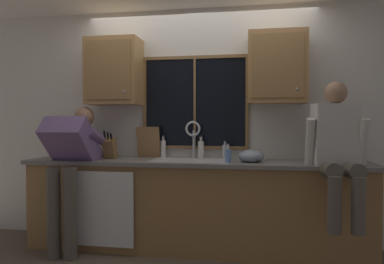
{
  "coord_description": "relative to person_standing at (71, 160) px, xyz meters",
  "views": [
    {
      "loc": [
        0.61,
        -3.97,
        1.32
      ],
      "look_at": [
        -0.02,
        -0.3,
        1.21
      ],
      "focal_mm": 34.19,
      "sensor_mm": 36.0,
      "label": 1
    }
  ],
  "objects": [
    {
      "name": "mixing_bowl",
      "position": [
        1.78,
        0.23,
        0.05
      ],
      "size": [
        0.25,
        0.25,
        0.13
      ],
      "primitive_type": "ellipsoid",
      "color": "#8C99A8",
      "rests_on": "countertop"
    },
    {
      "name": "sink",
      "position": [
        1.17,
        0.28,
        -0.11
      ],
      "size": [
        0.8,
        0.46,
        0.21
      ],
      "color": "#B7B7BC",
      "rests_on": "lower_cabinet_run"
    },
    {
      "name": "back_wall",
      "position": [
        1.21,
        0.64,
        0.34
      ],
      "size": [
        5.82,
        0.12,
        2.55
      ],
      "primitive_type": "cube",
      "color": "silver",
      "rests_on": "floor"
    },
    {
      "name": "person_sitting_on_counter",
      "position": [
        2.54,
        0.01,
        0.17
      ],
      "size": [
        0.54,
        0.63,
        1.26
      ],
      "color": "#595147",
      "rests_on": "countertop"
    },
    {
      "name": "soap_dispenser",
      "position": [
        1.56,
        0.14,
        0.06
      ],
      "size": [
        0.06,
        0.07,
        0.18
      ],
      "color": "#668CCC",
      "rests_on": "countertop"
    },
    {
      "name": "window_frame_top",
      "position": [
        1.17,
        0.56,
        1.09
      ],
      "size": [
        1.17,
        0.02,
        0.04
      ],
      "primitive_type": "cube",
      "color": "brown"
    },
    {
      "name": "countertop",
      "position": [
        1.21,
        0.27,
        -0.03
      ],
      "size": [
        3.48,
        0.62,
        0.04
      ],
      "primitive_type": "cube",
      "color": "slate",
      "rests_on": "lower_cabinet_run"
    },
    {
      "name": "knife_block",
      "position": [
        0.29,
        0.3,
        0.1
      ],
      "size": [
        0.12,
        0.18,
        0.32
      ],
      "color": "olive",
      "rests_on": "countertop"
    },
    {
      "name": "person_standing",
      "position": [
        0.0,
        0.0,
        0.0
      ],
      "size": [
        0.53,
        0.72,
        1.47
      ],
      "color": "#595147",
      "rests_on": "floor"
    },
    {
      "name": "dishwasher_front",
      "position": [
        0.36,
        -0.03,
        -0.47
      ],
      "size": [
        0.6,
        0.02,
        0.74
      ],
      "primitive_type": "cube",
      "color": "white"
    },
    {
      "name": "cutting_board",
      "position": [
        0.66,
        0.49,
        0.16
      ],
      "size": [
        0.26,
        0.09,
        0.34
      ],
      "primitive_type": "cube",
      "rotation": [
        0.21,
        0.0,
        0.0
      ],
      "color": "#997047",
      "rests_on": "countertop"
    },
    {
      "name": "lower_cabinet_run",
      "position": [
        1.21,
        0.29,
        -0.49
      ],
      "size": [
        3.42,
        0.58,
        0.88
      ],
      "primitive_type": "cube",
      "color": "olive",
      "rests_on": "floor"
    },
    {
      "name": "upper_cabinet_right",
      "position": [
        2.04,
        0.41,
        0.93
      ],
      "size": [
        0.58,
        0.36,
        0.72
      ],
      "color": "#A87A47"
    },
    {
      "name": "bottle_tall_clear",
      "position": [
        1.51,
        0.49,
        0.07
      ],
      "size": [
        0.06,
        0.06,
        0.2
      ],
      "color": "#B7B7BC",
      "rests_on": "countertop"
    },
    {
      "name": "upper_cabinet_left",
      "position": [
        0.3,
        0.41,
        0.93
      ],
      "size": [
        0.58,
        0.36,
        0.72
      ],
      "color": "#A87A47"
    },
    {
      "name": "bottle_green_glass",
      "position": [
        1.25,
        0.44,
        0.09
      ],
      "size": [
        0.06,
        0.06,
        0.25
      ],
      "color": "silver",
      "rests_on": "countertop"
    },
    {
      "name": "window_frame_right",
      "position": [
        1.73,
        0.56,
        0.59
      ],
      "size": [
        0.03,
        0.02,
        0.95
      ],
      "primitive_type": "cube",
      "color": "brown"
    },
    {
      "name": "window_mullion_center",
      "position": [
        1.17,
        0.56,
        0.59
      ],
      "size": [
        0.02,
        0.02,
        0.95
      ],
      "primitive_type": "cube",
      "color": "brown"
    },
    {
      "name": "bottle_amber_small",
      "position": [
        0.82,
        0.5,
        0.09
      ],
      "size": [
        0.06,
        0.06,
        0.24
      ],
      "color": "silver",
      "rests_on": "countertop"
    },
    {
      "name": "window_frame_left",
      "position": [
        0.6,
        0.56,
        0.59
      ],
      "size": [
        0.03,
        0.02,
        0.95
      ],
      "primitive_type": "cube",
      "color": "brown"
    },
    {
      "name": "faucet",
      "position": [
        1.17,
        0.46,
        0.24
      ],
      "size": [
        0.18,
        0.09,
        0.4
      ],
      "color": "silver",
      "rests_on": "countertop"
    },
    {
      "name": "window_frame_bottom",
      "position": [
        1.17,
        0.56,
        0.1
      ],
      "size": [
        1.17,
        0.02,
        0.04
      ],
      "primitive_type": "cube",
      "color": "brown"
    },
    {
      "name": "window_glass",
      "position": [
        1.17,
        0.57,
        0.59
      ],
      "size": [
        1.1,
        0.02,
        0.95
      ],
      "primitive_type": "cube",
      "color": "black"
    }
  ]
}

